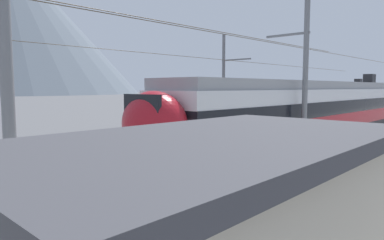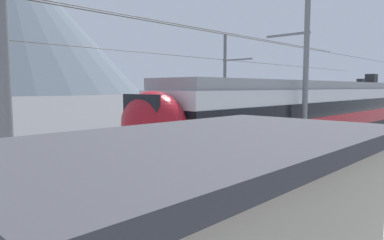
{
  "view_description": "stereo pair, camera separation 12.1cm",
  "coord_description": "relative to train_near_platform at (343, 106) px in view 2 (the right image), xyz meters",
  "views": [
    {
      "loc": [
        -9.23,
        -7.49,
        3.52
      ],
      "look_at": [
        2.03,
        3.12,
        2.07
      ],
      "focal_mm": 32.76,
      "sensor_mm": 36.0,
      "label": 1
    },
    {
      "loc": [
        -9.15,
        -7.58,
        3.52
      ],
      "look_at": [
        2.03,
        3.12,
        2.07
      ],
      "focal_mm": 32.76,
      "sensor_mm": 36.0,
      "label": 2
    }
  ],
  "objects": [
    {
      "name": "track_near",
      "position": [
        -15.05,
        -0.0,
        -2.17
      ],
      "size": [
        120.0,
        3.0,
        0.28
      ],
      "color": "#6B6359",
      "rests_on": "ground"
    },
    {
      "name": "potted_plant_by_shelter",
      "position": [
        -14.69,
        -3.78,
        -1.45
      ],
      "size": [
        0.57,
        0.57,
        0.75
      ],
      "color": "brown",
      "rests_on": "platform_slab"
    },
    {
      "name": "catenary_mast_far_side",
      "position": [
        -2.39,
        8.16,
        1.74
      ],
      "size": [
        38.72,
        2.67,
        7.61
      ],
      "color": "slate",
      "rests_on": "ground"
    },
    {
      "name": "potted_plant_platform_edge",
      "position": [
        -13.01,
        -3.21,
        -1.44
      ],
      "size": [
        0.62,
        0.62,
        0.79
      ],
      "color": "brown",
      "rests_on": "platform_slab"
    },
    {
      "name": "ground_plane",
      "position": [
        -15.05,
        -1.38,
        -2.23
      ],
      "size": [
        400.0,
        400.0,
        0.0
      ],
      "primitive_type": "plane",
      "color": "#565659"
    },
    {
      "name": "train_near_platform",
      "position": [
        0.0,
        0.0,
        0.0
      ],
      "size": [
        34.95,
        2.92,
        4.27
      ],
      "color": "#2D2D30",
      "rests_on": "track_near"
    },
    {
      "name": "mountain_central_peak",
      "position": [
        47.72,
        203.25,
        39.01
      ],
      "size": [
        147.95,
        147.95,
        82.48
      ],
      "primitive_type": "cone",
      "color": "slate",
      "rests_on": "ground"
    },
    {
      "name": "train_far_track",
      "position": [
        16.22,
        5.96,
        -0.0
      ],
      "size": [
        32.22,
        3.01,
        4.27
      ],
      "color": "#2D2D30",
      "rests_on": "track_far"
    },
    {
      "name": "platform_slab",
      "position": [
        -15.05,
        -6.51,
        -2.05
      ],
      "size": [
        120.0,
        8.36,
        0.36
      ],
      "primitive_type": "cube",
      "color": "gray",
      "rests_on": "ground"
    },
    {
      "name": "catenary_mast_west",
      "position": [
        -21.86,
        -1.73,
        2.14
      ],
      "size": [
        38.72,
        2.14,
        8.49
      ],
      "color": "slate",
      "rests_on": "ground"
    },
    {
      "name": "handbag_beside_passenger",
      "position": [
        -17.74,
        -4.39,
        -1.74
      ],
      "size": [
        0.32,
        0.18,
        0.37
      ],
      "color": "black",
      "rests_on": "platform_slab"
    },
    {
      "name": "track_far",
      "position": [
        -15.05,
        5.96,
        -2.17
      ],
      "size": [
        120.0,
        3.0,
        0.28
      ],
      "color": "#6B6359",
      "rests_on": "ground"
    },
    {
      "name": "passenger_walking",
      "position": [
        -18.31,
        -4.49,
        -0.92
      ],
      "size": [
        0.53,
        0.22,
        1.69
      ],
      "color": "#383842",
      "rests_on": "platform_slab"
    },
    {
      "name": "catenary_mast_mid",
      "position": [
        -9.49,
        -1.72,
        1.76
      ],
      "size": [
        38.72,
        2.14,
        7.64
      ],
      "color": "slate",
      "rests_on": "ground"
    },
    {
      "name": "platform_sign",
      "position": [
        -16.78,
        -3.62,
        -0.16
      ],
      "size": [
        0.7,
        0.08,
        2.34
      ],
      "color": "#59595B",
      "rests_on": "platform_slab"
    }
  ]
}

